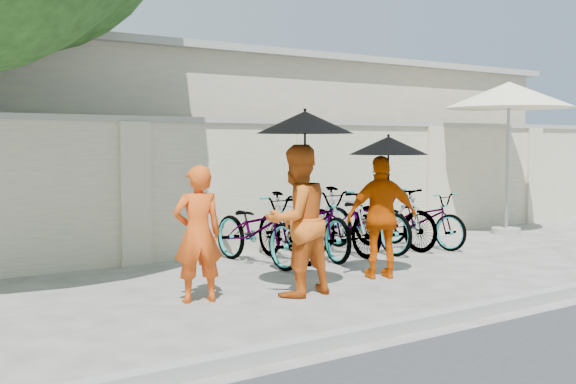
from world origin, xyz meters
TOP-DOWN VIEW (x-y plane):
  - ground at (0.00, 0.00)m, footprint 80.00×80.00m
  - kerb at (0.00, -1.70)m, footprint 40.00×0.16m
  - compound_wall at (1.00, 3.20)m, footprint 20.00×0.30m
  - building_behind at (2.00, 7.00)m, footprint 14.00×6.00m
  - monk_left at (-1.41, 0.47)m, footprint 0.60×0.47m
  - monk_center at (-0.36, 0.12)m, footprint 0.87×0.70m
  - parasol_center at (-0.31, 0.04)m, footprint 1.08×1.08m
  - monk_right at (1.13, 0.33)m, footprint 0.98×0.73m
  - parasol_right at (1.15, 0.25)m, footprint 0.99×0.99m
  - patio_umbrella at (6.06, 2.22)m, footprint 3.00×3.00m
  - bike_0 at (0.39, 2.07)m, footprint 0.79×1.95m
  - bike_1 at (0.91, 2.07)m, footprint 0.57×1.68m
  - bike_2 at (1.42, 2.08)m, footprint 0.93×2.03m
  - bike_3 at (1.94, 2.05)m, footprint 0.49×1.72m
  - bike_4 at (2.45, 2.11)m, footprint 0.78×1.97m
  - bike_5 at (2.97, 2.02)m, footprint 0.67×1.76m
  - bike_6 at (3.48, 1.92)m, footprint 0.83×1.79m

SIDE VIEW (x-z plane):
  - ground at x=0.00m, z-range 0.00..0.00m
  - kerb at x=0.00m, z-range 0.00..0.12m
  - bike_6 at x=3.48m, z-range 0.00..0.91m
  - bike_1 at x=0.91m, z-range 0.00..1.00m
  - bike_0 at x=0.39m, z-range 0.00..1.00m
  - bike_4 at x=2.45m, z-range 0.00..1.02m
  - bike_3 at x=1.94m, z-range 0.00..1.03m
  - bike_2 at x=1.42m, z-range 0.00..1.03m
  - bike_5 at x=2.97m, z-range 0.00..1.03m
  - monk_left at x=-1.41m, z-range 0.00..1.47m
  - monk_right at x=1.13m, z-range 0.00..1.55m
  - monk_center at x=-0.36m, z-range 0.00..1.69m
  - compound_wall at x=1.00m, z-range 0.00..2.00m
  - building_behind at x=2.00m, z-range 0.00..3.20m
  - parasol_right at x=1.15m, z-range 1.22..2.13m
  - parasol_center at x=-0.31m, z-range 1.38..2.48m
  - patio_umbrella at x=6.06m, z-range 1.14..3.97m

